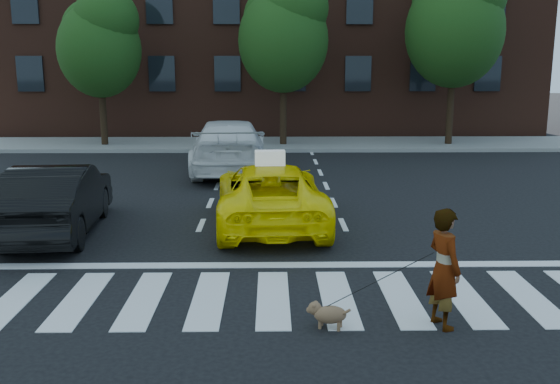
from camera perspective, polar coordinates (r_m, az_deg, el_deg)
name	(u,v)px	position (r m, az deg, el deg)	size (l,w,h in m)	color
ground	(273,299)	(9.84, -0.64, -9.72)	(120.00, 120.00, 0.00)	black
crosswalk	(273,298)	(9.84, -0.64, -9.69)	(13.00, 2.40, 0.01)	silver
stop_line	(273,265)	(11.34, -0.67, -6.69)	(12.00, 0.30, 0.01)	silver
sidewalk_far	(271,144)	(26.88, -0.80, 4.40)	(30.00, 4.00, 0.15)	slate
building	(271,14)	(34.22, -0.85, 15.98)	(26.00, 10.00, 12.00)	#482519
tree_left	(100,39)	(27.05, -16.16, 13.26)	(3.39, 3.38, 6.50)	black
tree_mid	(284,29)	(26.17, 0.38, 14.68)	(3.69, 3.69, 7.10)	black
tree_right	(456,19)	(27.25, 15.80, 15.00)	(4.00, 4.00, 7.70)	black
taxi	(270,194)	(13.93, -0.91, -0.20)	(2.30, 4.99, 1.39)	#FFE505
black_sedan	(56,199)	(14.03, -19.77, -0.60)	(1.59, 4.55, 1.50)	black
white_suv	(229,146)	(20.58, -4.69, 4.22)	(2.41, 5.93, 1.72)	silver
woman	(444,268)	(8.88, 14.76, -6.75)	(0.62, 0.41, 1.69)	#999999
dog	(327,313)	(8.79, 4.31, -11.02)	(0.62, 0.37, 0.36)	#95774B
taxi_sign	(270,158)	(13.58, -0.93, 3.14)	(0.65, 0.28, 0.32)	white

